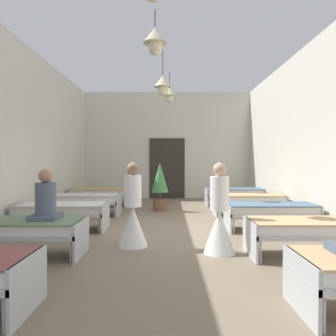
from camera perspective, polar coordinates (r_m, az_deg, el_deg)
The scene contains 14 objects.
ground_plane at distance 7.07m, azimuth -0.05°, elevation -11.39°, with size 7.21×12.42×0.10m, color #7A6B56.
room_shell at distance 8.32m, azimuth -0.01°, elevation 5.64°, with size 7.01×12.02×4.25m.
bed_left_row_1 at distance 5.60m, azimuth -24.28°, elevation -9.77°, with size 1.90×0.84×0.57m.
bed_right_row_1 at distance 5.57m, azimuth 24.10°, elevation -9.83°, with size 1.90×0.84×0.57m.
bed_left_row_2 at distance 7.35m, azimuth -18.07°, elevation -7.10°, with size 1.90×0.84×0.57m.
bed_right_row_2 at distance 7.33m, azimuth 18.03°, elevation -7.12°, with size 1.90×0.84×0.57m.
bed_left_row_3 at distance 9.15m, azimuth -14.32°, elevation -5.42°, with size 1.90×0.84×0.57m.
bed_right_row_3 at distance 9.14m, azimuth 14.38°, elevation -5.43°, with size 1.90×0.84×0.57m.
bed_left_row_4 at distance 10.99m, azimuth -11.82°, elevation -4.29°, with size 1.90×0.84×0.57m.
bed_right_row_4 at distance 10.98m, azimuth 11.95°, elevation -4.29°, with size 1.90×0.84×0.57m.
nurse_near_aisle at distance 5.72m, azimuth -6.03°, elevation -8.52°, with size 0.52×0.52×1.49m.
nurse_mid_aisle at distance 5.33m, azimuth 9.37°, elevation -9.24°, with size 0.52×0.52×1.49m.
patient_seated_secondary at distance 5.46m, azimuth -20.69°, elevation -5.46°, with size 0.44×0.44×0.80m.
potted_plant at distance 9.61m, azimuth -1.23°, elevation -2.72°, with size 0.52×0.52×1.44m.
Camera 1 is at (0.03, -6.90, 1.50)m, focal length 34.25 mm.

